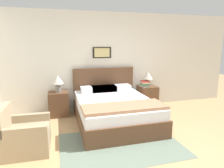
# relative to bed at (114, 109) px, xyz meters

# --- Properties ---
(ground_plane) EXTENTS (16.00, 16.00, 0.00)m
(ground_plane) POSITION_rel_bed_xyz_m (0.05, -1.55, -0.31)
(ground_plane) COLOR tan
(wall_back) EXTENTS (7.68, 0.09, 2.60)m
(wall_back) POSITION_rel_bed_xyz_m (0.05, 1.11, 0.99)
(wall_back) COLOR beige
(wall_back) RESTS_ON ground_plane
(area_rug_main) EXTENTS (2.13, 1.46, 0.01)m
(area_rug_main) POSITION_rel_bed_xyz_m (-0.18, -1.05, -0.31)
(area_rug_main) COLOR slate
(area_rug_main) RESTS_ON ground_plane
(bed) EXTENTS (1.65, 2.13, 1.14)m
(bed) POSITION_rel_bed_xyz_m (0.00, 0.00, 0.00)
(bed) COLOR brown
(bed) RESTS_ON ground_plane
(armchair) EXTENTS (0.77, 0.72, 0.80)m
(armchair) POSITION_rel_bed_xyz_m (-1.81, -0.81, -0.04)
(armchair) COLOR #998466
(armchair) RESTS_ON ground_plane
(nightstand_near_window) EXTENTS (0.48, 0.48, 0.61)m
(nightstand_near_window) POSITION_rel_bed_xyz_m (-1.21, 0.80, -0.01)
(nightstand_near_window) COLOR brown
(nightstand_near_window) RESTS_ON ground_plane
(nightstand_by_door) EXTENTS (0.48, 0.48, 0.61)m
(nightstand_by_door) POSITION_rel_bed_xyz_m (1.21, 0.80, -0.01)
(nightstand_by_door) COLOR brown
(nightstand_by_door) RESTS_ON ground_plane
(table_lamp_near_window) EXTENTS (0.28, 0.28, 0.41)m
(table_lamp_near_window) POSITION_rel_bed_xyz_m (-1.20, 0.79, 0.56)
(table_lamp_near_window) COLOR slate
(table_lamp_near_window) RESTS_ON nightstand_near_window
(table_lamp_by_door) EXTENTS (0.28, 0.28, 0.41)m
(table_lamp_by_door) POSITION_rel_bed_xyz_m (1.20, 0.79, 0.56)
(table_lamp_by_door) COLOR slate
(table_lamp_by_door) RESTS_ON nightstand_by_door
(book_thick_bottom) EXTENTS (0.20, 0.25, 0.03)m
(book_thick_bottom) POSITION_rel_bed_xyz_m (1.11, 0.76, 0.31)
(book_thick_bottom) COLOR silver
(book_thick_bottom) RESTS_ON nightstand_by_door
(book_hardcover_middle) EXTENTS (0.20, 0.26, 0.04)m
(book_hardcover_middle) POSITION_rel_bed_xyz_m (1.11, 0.76, 0.35)
(book_hardcover_middle) COLOR #4C7551
(book_hardcover_middle) RESTS_ON book_thick_bottom
(book_novel_upper) EXTENTS (0.21, 0.23, 0.03)m
(book_novel_upper) POSITION_rel_bed_xyz_m (1.11, 0.76, 0.38)
(book_novel_upper) COLOR #4C7551
(book_novel_upper) RESTS_ON book_hardcover_middle
(book_slim_near_top) EXTENTS (0.21, 0.27, 0.04)m
(book_slim_near_top) POSITION_rel_bed_xyz_m (1.11, 0.76, 0.42)
(book_slim_near_top) COLOR beige
(book_slim_near_top) RESTS_ON book_novel_upper
(book_paperback_top) EXTENTS (0.24, 0.25, 0.03)m
(book_paperback_top) POSITION_rel_bed_xyz_m (1.11, 0.76, 0.45)
(book_paperback_top) COLOR #B7332D
(book_paperback_top) RESTS_ON book_slim_near_top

